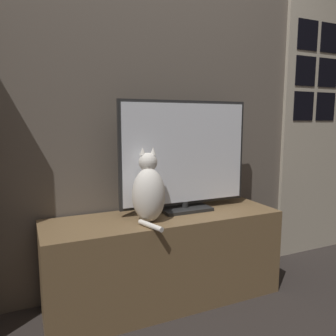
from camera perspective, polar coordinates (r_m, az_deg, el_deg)
The scene contains 5 objects.
wall_back at distance 2.16m, azimuth -3.46°, elevation 13.38°, with size 4.80×0.05×2.60m.
tv_stand at distance 2.08m, azimuth -0.55°, elevation -15.42°, with size 1.43×0.44×0.54m.
tv at distance 2.04m, azimuth 3.00°, elevation 1.97°, with size 0.85×0.19×0.69m.
cat at distance 1.84m, azimuth -3.40°, elevation -4.14°, with size 0.23×0.32×0.42m.
door at distance 3.02m, azimuth 25.28°, elevation 6.34°, with size 0.84×0.04×2.05m.
Camera 1 is at (-0.76, -0.79, 1.11)m, focal length 35.00 mm.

